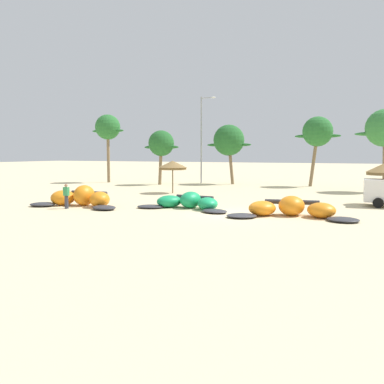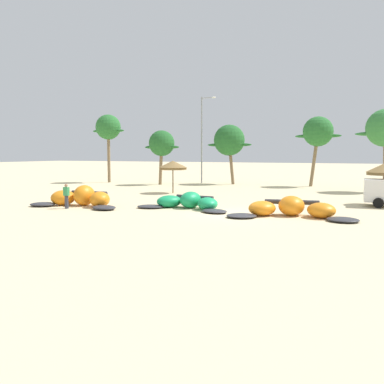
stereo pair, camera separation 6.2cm
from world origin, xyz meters
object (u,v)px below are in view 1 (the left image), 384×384
beach_umbrella_near_van (173,165)px  palm_center_left (318,132)px  kite_left_of_center (291,209)px  palm_left (161,144)px  lamppost_west (202,136)px  kite_far_left (81,198)px  kite_left (188,202)px  palm_left_of_gap (229,141)px  palm_leftmost (108,128)px  person_near_kites (66,196)px

beach_umbrella_near_van → palm_center_left: bearing=49.7°
kite_left_of_center → beach_umbrella_near_van: (-12.40, 9.64, 2.08)m
palm_left → palm_center_left: bearing=15.2°
lamppost_west → palm_center_left: bearing=0.9°
palm_center_left → beach_umbrella_near_van: bearing=-130.3°
kite_far_left → kite_left_of_center: bearing=4.8°
kite_left → palm_center_left: palm_center_left is taller
kite_far_left → palm_left: (-4.09, 19.21, 4.12)m
lamppost_west → palm_left_of_gap: bearing=-3.8°
palm_leftmost → kite_far_left: bearing=-59.2°
palm_center_left → palm_left: bearing=-164.8°
person_near_kites → palm_center_left: palm_center_left is taller
palm_left → lamppost_west: size_ratio=0.60×
kite_far_left → palm_left: size_ratio=1.11×
kite_far_left → kite_left_of_center: (13.95, 1.18, -0.10)m
kite_left → palm_left: size_ratio=1.08×
palm_left → palm_left_of_gap: (6.72, 4.05, 0.40)m
person_near_kites → palm_leftmost: (-11.79, 21.25, 5.86)m
beach_umbrella_near_van → person_near_kites: (-1.63, -12.19, -1.71)m
beach_umbrella_near_van → palm_left_of_gap: (1.07, 12.44, 2.54)m
beach_umbrella_near_van → palm_leftmost: 16.72m
palm_leftmost → palm_left: palm_leftmost is taller
person_near_kites → palm_leftmost: 25.00m
palm_left → palm_left_of_gap: palm_left_of_gap is taller
kite_far_left → kite_left_of_center: size_ratio=0.93×
palm_leftmost → lamppost_west: size_ratio=0.81×
kite_far_left → kite_left: 7.41m
kite_left → lamppost_west: (-7.96, 21.62, 5.29)m
kite_left_of_center → palm_left: (-18.05, 18.03, 4.22)m
kite_far_left → person_near_kites: person_near_kites is taller
beach_umbrella_near_van → palm_left: size_ratio=0.47×
kite_left_of_center → palm_leftmost: size_ratio=0.89×
person_near_kites → kite_left: bearing=24.1°
kite_far_left → lamppost_west: 24.06m
palm_left → palm_left_of_gap: size_ratio=0.90×
palm_left_of_gap → palm_center_left: (9.86, 0.44, 0.78)m
person_near_kites → palm_center_left: (12.56, 25.08, 5.03)m
beach_umbrella_near_van → palm_left: palm_left is taller
lamppost_west → kite_far_left: bearing=-88.1°
kite_far_left → lamppost_west: lamppost_west is taller
beach_umbrella_near_van → person_near_kites: 12.42m
palm_center_left → person_near_kites: bearing=-116.6°
kite_left_of_center → palm_leftmost: palm_leftmost is taller
person_near_kites → lamppost_west: size_ratio=0.16×
kite_left_of_center → palm_center_left: size_ratio=0.98×
kite_left → beach_umbrella_near_van: size_ratio=2.28×
palm_center_left → lamppost_west: (-13.28, -0.22, -0.14)m
palm_center_left → lamppost_west: bearing=-179.1°
lamppost_west → beach_umbrella_near_van: bearing=-79.5°
beach_umbrella_near_van → palm_leftmost: size_ratio=0.35×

